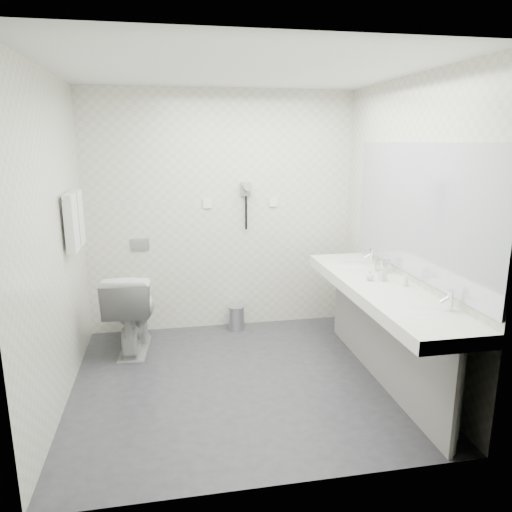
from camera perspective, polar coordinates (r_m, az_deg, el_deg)
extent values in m
plane|color=#2C2C32|center=(4.22, -1.68, -14.57)|extent=(2.80, 2.80, 0.00)
plane|color=silver|center=(3.76, -1.96, 21.36)|extent=(2.80, 2.80, 0.00)
plane|color=beige|center=(5.06, -4.07, 5.13)|extent=(2.80, 0.00, 2.80)
plane|color=beige|center=(2.55, 2.66, -3.28)|extent=(2.80, 0.00, 2.80)
plane|color=beige|center=(3.84, -22.91, 1.39)|extent=(0.00, 2.60, 2.60)
plane|color=beige|center=(4.24, 17.28, 2.89)|extent=(0.00, 2.60, 2.60)
cube|color=silver|center=(4.05, 14.68, -3.99)|extent=(0.55, 2.20, 0.10)
cube|color=gray|center=(4.20, 14.64, -9.51)|extent=(0.03, 2.15, 0.75)
cylinder|color=silver|center=(3.41, 22.76, -15.89)|extent=(0.06, 0.06, 0.75)
cylinder|color=silver|center=(5.11, 10.03, -5.09)|extent=(0.06, 0.06, 0.75)
cube|color=#B2BCC6|center=(4.02, 18.60, 5.15)|extent=(0.02, 2.20, 1.05)
ellipsoid|color=white|center=(3.49, 19.22, -6.54)|extent=(0.40, 0.31, 0.05)
ellipsoid|color=white|center=(4.61, 11.31, -1.22)|extent=(0.40, 0.31, 0.05)
cylinder|color=silver|center=(3.56, 22.07, -4.86)|extent=(0.04, 0.04, 0.15)
cylinder|color=silver|center=(4.66, 13.59, -0.03)|extent=(0.04, 0.04, 0.15)
imported|color=beige|center=(4.13, 14.85, -2.07)|extent=(0.06, 0.06, 0.12)
imported|color=beige|center=(4.12, 13.37, -2.27)|extent=(0.09, 0.09, 0.08)
imported|color=beige|center=(4.04, 17.39, -2.70)|extent=(0.05, 0.05, 0.10)
cylinder|color=silver|center=(4.38, 15.24, -1.21)|extent=(0.08, 0.08, 0.12)
cylinder|color=silver|center=(4.44, 14.34, -1.04)|extent=(0.06, 0.06, 0.11)
imported|color=white|center=(4.79, -14.55, -6.32)|extent=(0.51, 0.82, 0.80)
cube|color=#B2B5BA|center=(5.08, -13.57, 1.37)|extent=(0.18, 0.02, 0.12)
cylinder|color=#B2B5BA|center=(5.22, -2.35, -7.41)|extent=(0.19, 0.19, 0.25)
cylinder|color=#B2B5BA|center=(5.17, -2.36, -6.05)|extent=(0.18, 0.18, 0.02)
cylinder|color=silver|center=(4.32, -21.13, 6.82)|extent=(0.02, 0.62, 0.02)
cube|color=silver|center=(4.21, -21.08, 3.65)|extent=(0.07, 0.24, 0.48)
cube|color=silver|center=(4.49, -20.46, 4.25)|extent=(0.07, 0.24, 0.48)
cube|color=gray|center=(5.04, -1.23, 7.98)|extent=(0.10, 0.04, 0.14)
cylinder|color=gray|center=(4.97, -1.10, 8.25)|extent=(0.08, 0.14, 0.08)
cylinder|color=black|center=(5.05, -1.19, 5.15)|extent=(0.02, 0.02, 0.35)
cube|color=white|center=(5.02, -5.78, 6.18)|extent=(0.09, 0.02, 0.09)
cube|color=white|center=(5.13, 2.07, 6.39)|extent=(0.09, 0.02, 0.09)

